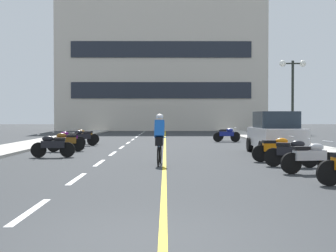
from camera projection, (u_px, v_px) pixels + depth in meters
name	position (u px, v px, depth m)	size (l,w,h in m)	color
ground_plane	(161.00, 144.00, 26.64)	(140.00, 140.00, 0.00)	#2D3033
curb_left	(51.00, 140.00, 29.60)	(2.40, 72.00, 0.12)	#B7B2A8
curb_right	(271.00, 140.00, 29.68)	(2.40, 72.00, 0.12)	#B7B2A8
lane_dash_0	(30.00, 211.00, 7.64)	(0.14, 2.20, 0.01)	silver
lane_dash_1	(77.00, 179.00, 11.64)	(0.14, 2.20, 0.01)	silver
lane_dash_2	(99.00, 163.00, 15.63)	(0.14, 2.20, 0.01)	silver
lane_dash_3	(113.00, 153.00, 19.63)	(0.14, 2.20, 0.01)	silver
lane_dash_4	(122.00, 147.00, 23.63)	(0.14, 2.20, 0.01)	silver
lane_dash_5	(128.00, 143.00, 27.63)	(0.14, 2.20, 0.01)	silver
lane_dash_6	(133.00, 140.00, 31.63)	(0.14, 2.20, 0.01)	silver
lane_dash_7	(136.00, 137.00, 35.63)	(0.14, 2.20, 0.01)	silver
lane_dash_8	(139.00, 135.00, 39.63)	(0.14, 2.20, 0.01)	silver
lane_dash_9	(142.00, 133.00, 43.63)	(0.14, 2.20, 0.01)	silver
lane_dash_10	(144.00, 132.00, 47.63)	(0.14, 2.20, 0.01)	silver
lane_dash_11	(145.00, 131.00, 51.63)	(0.14, 2.20, 0.01)	silver
centre_line_yellow	(165.00, 141.00, 29.64)	(0.12, 66.00, 0.01)	gold
office_building	(161.00, 66.00, 53.77)	(23.96, 6.70, 15.17)	beige
street_lamp_mid	(293.00, 82.00, 24.69)	(1.46, 0.36, 4.56)	black
parked_car_near	(275.00, 133.00, 19.35)	(1.95, 4.21, 1.82)	black
motorcycle_2	(310.00, 157.00, 12.69)	(1.69, 0.60, 0.92)	black
motorcycle_3	(292.00, 152.00, 14.34)	(1.67, 0.70, 0.92)	black
motorcycle_4	(276.00, 149.00, 15.93)	(1.70, 0.60, 0.92)	black
motorcycle_5	(53.00, 145.00, 17.71)	(1.70, 0.60, 0.92)	black
motorcycle_6	(66.00, 141.00, 20.63)	(1.65, 0.76, 0.92)	black
motorcycle_7	(68.00, 139.00, 22.67)	(1.67, 0.68, 0.92)	black
motorcycle_8	(82.00, 137.00, 24.79)	(1.67, 0.70, 0.92)	black
motorcycle_9	(84.00, 136.00, 26.20)	(1.68, 0.66, 0.92)	black
motorcycle_10	(227.00, 135.00, 28.58)	(1.70, 0.60, 0.92)	black
motorcycle_11	(228.00, 134.00, 30.07)	(1.70, 0.60, 0.92)	black
cyclist_rider	(159.00, 138.00, 14.98)	(0.42, 1.77, 1.71)	black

